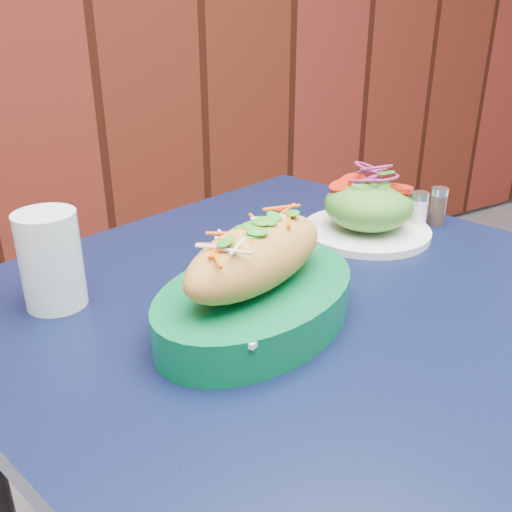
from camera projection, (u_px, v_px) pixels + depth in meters
cafe_table at (315, 356)px, 0.76m from camera, size 0.98×0.98×0.75m
banh_mi_basket at (256, 285)px, 0.65m from camera, size 0.34×0.28×0.13m
salad_plate at (368, 210)px, 0.91m from camera, size 0.21×0.21×0.12m
water_glass at (51, 260)px, 0.69m from camera, size 0.07×0.07×0.12m
salt_shaker at (419, 211)px, 0.94m from camera, size 0.03×0.03×0.06m
pepper_shaker at (438, 206)px, 0.96m from camera, size 0.03×0.03×0.06m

